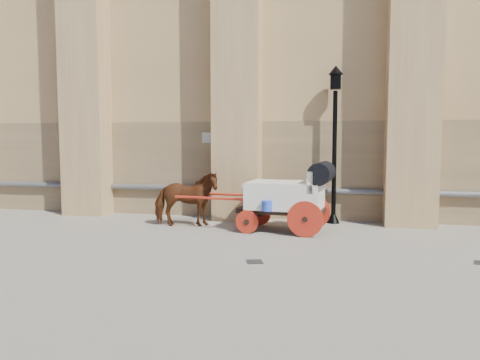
# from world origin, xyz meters

# --- Properties ---
(ground) EXTENTS (90.00, 90.00, 0.00)m
(ground) POSITION_xyz_m (0.00, 0.00, 0.00)
(ground) COLOR gray
(ground) RESTS_ON ground
(horse) EXTENTS (1.96, 1.16, 1.56)m
(horse) POSITION_xyz_m (-2.17, 2.18, 0.78)
(horse) COLOR #5D2A12
(horse) RESTS_ON ground
(carriage) EXTENTS (4.36, 1.63, 1.86)m
(carriage) POSITION_xyz_m (0.77, 2.08, 1.01)
(carriage) COLOR black
(carriage) RESTS_ON ground
(street_lamp) EXTENTS (0.43, 0.43, 4.55)m
(street_lamp) POSITION_xyz_m (1.88, 3.60, 2.43)
(street_lamp) COLOR black
(street_lamp) RESTS_ON ground
(drain_grate_near) EXTENTS (0.40, 0.40, 0.01)m
(drain_grate_near) POSITION_xyz_m (0.40, -1.18, 0.01)
(drain_grate_near) COLOR black
(drain_grate_near) RESTS_ON ground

